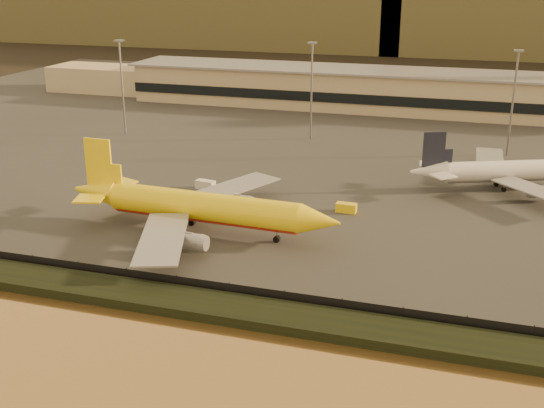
{
  "coord_description": "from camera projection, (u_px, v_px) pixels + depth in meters",
  "views": [
    {
      "loc": [
        33.24,
        -92.97,
        44.27
      ],
      "look_at": [
        0.42,
        12.0,
        5.57
      ],
      "focal_mm": 45.0,
      "sensor_mm": 36.0,
      "label": 1
    }
  ],
  "objects": [
    {
      "name": "perimeter_fence",
      "position": [
        216.0,
        289.0,
        95.62
      ],
      "size": [
        300.0,
        0.05,
        2.2
      ],
      "primitive_type": "cube",
      "color": "black",
      "rests_on": "tarmac"
    },
    {
      "name": "embankment",
      "position": [
        205.0,
        305.0,
        92.22
      ],
      "size": [
        320.0,
        7.0,
        1.4
      ],
      "primitive_type": "cube",
      "color": "black",
      "rests_on": "ground"
    },
    {
      "name": "apron_light_masts",
      "position": [
        406.0,
        89.0,
        165.85
      ],
      "size": [
        152.2,
        12.2,
        25.4
      ],
      "color": "slate",
      "rests_on": "tarmac"
    },
    {
      "name": "terminal_building",
      "position": [
        332.0,
        88.0,
        222.81
      ],
      "size": [
        202.0,
        25.0,
        12.6
      ],
      "color": "tan",
      "rests_on": "tarmac"
    },
    {
      "name": "dhl_cargo_jet",
      "position": [
        200.0,
        207.0,
        117.62
      ],
      "size": [
        50.21,
        49.21,
        15.01
      ],
      "rotation": [
        0.0,
        0.0,
        -0.04
      ],
      "color": "yellow",
      "rests_on": "tarmac"
    },
    {
      "name": "ground",
      "position": [
        247.0,
        261.0,
        107.75
      ],
      "size": [
        900.0,
        900.0,
        0.0
      ],
      "primitive_type": "plane",
      "color": "black",
      "rests_on": "ground"
    },
    {
      "name": "gse_vehicle_white",
      "position": [
        205.0,
        185.0,
        141.51
      ],
      "size": [
        4.24,
        2.4,
        1.8
      ],
      "primitive_type": "cube",
      "rotation": [
        0.0,
        0.0,
        -0.15
      ],
      "color": "silver",
      "rests_on": "tarmac"
    },
    {
      "name": "tarmac",
      "position": [
        358.0,
        130.0,
        193.25
      ],
      "size": [
        320.0,
        220.0,
        0.2
      ],
      "primitive_type": "cube",
      "color": "#2D2D2D",
      "rests_on": "ground"
    },
    {
      "name": "white_narrowbody_jet",
      "position": [
        512.0,
        171.0,
        140.73
      ],
      "size": [
        41.49,
        39.19,
        12.51
      ],
      "rotation": [
        0.0,
        0.0,
        0.41
      ],
      "color": "silver",
      "rests_on": "tarmac"
    },
    {
      "name": "gse_vehicle_yellow",
      "position": [
        346.0,
        208.0,
        128.21
      ],
      "size": [
        3.89,
        1.86,
        1.72
      ],
      "primitive_type": "cube",
      "rotation": [
        0.0,
        0.0,
        -0.04
      ],
      "color": "yellow",
      "rests_on": "tarmac"
    }
  ]
}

